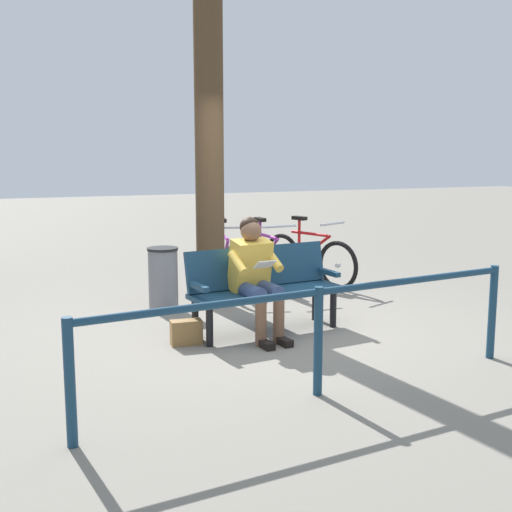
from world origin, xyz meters
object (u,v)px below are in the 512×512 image
bicycle_purple (266,261)px  bicycle_black (309,259)px  tree_trunk (209,141)px  person_reading (255,272)px  handbag (186,332)px  bench (262,283)px  litter_bin (163,278)px  bicycle_silver (224,263)px

bicycle_purple → bicycle_black: bearing=85.1°
tree_trunk → person_reading: bearing=90.0°
tree_trunk → handbag: bearing=65.5°
bench → bicycle_purple: size_ratio=0.98×
person_reading → litter_bin: (0.61, -1.44, -0.30)m
litter_bin → bicycle_black: bearing=-162.2°
person_reading → handbag: person_reading is taller
bench → person_reading: 0.29m
tree_trunk → litter_bin: tree_trunk is taller
handbag → bench: bearing=-166.3°
litter_bin → bicycle_black: size_ratio=0.47×
tree_trunk → bicycle_black: (-1.59, -0.60, -1.60)m
bicycle_silver → person_reading: bearing=-0.0°
handbag → bicycle_silver: 2.55m
person_reading → handbag: size_ratio=4.00×
bench → litter_bin: (0.76, -1.25, -0.14)m
person_reading → bicycle_black: (-1.59, -2.15, -0.31)m
bicycle_black → litter_bin: bearing=-96.2°
litter_bin → bicycle_silver: bearing=-141.0°
bench → handbag: size_ratio=5.51×
bench → litter_bin: bench is taller
litter_bin → tree_trunk: bearing=-169.6°
bicycle_purple → bicycle_silver: same height
litter_bin → bicycle_black: (-2.20, -0.71, -0.01)m
bicycle_black → bicycle_purple: bearing=-114.9°
bicycle_black → bicycle_silver: 1.20m
person_reading → handbag: 0.90m
person_reading → litter_bin: 1.59m
bicycle_purple → bench: bearing=-26.2°
litter_bin → bicycle_purple: (-1.57, -0.72, -0.01)m
tree_trunk → bicycle_purple: 1.96m
person_reading → bicycle_silver: person_reading is taller
person_reading → handbag: (0.72, 0.02, -0.54)m
tree_trunk → bicycle_silver: 1.80m
handbag → litter_bin: litter_bin is taller
handbag → litter_bin: bearing=-94.1°
handbag → tree_trunk: 2.53m
bench → handbag: 0.97m
bench → handbag: (0.87, 0.21, -0.39)m
person_reading → tree_trunk: bearing=-98.5°
person_reading → litter_bin: size_ratio=1.64×
bench → bicycle_silver: bearing=-105.4°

